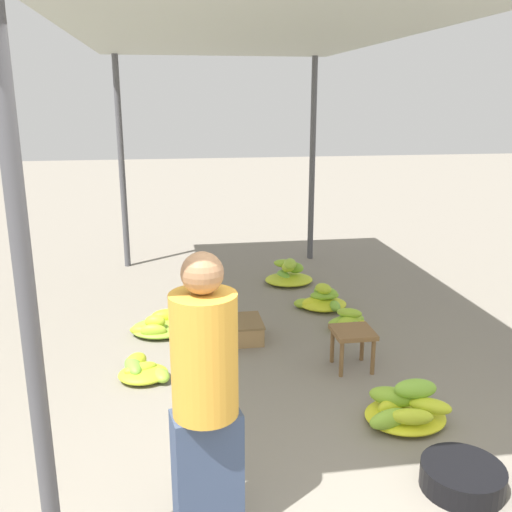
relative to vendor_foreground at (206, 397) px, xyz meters
name	(u,v)px	position (x,y,z in m)	size (l,w,h in m)	color
canopy_post_front_left	(28,314)	(-0.73, -0.23, 0.58)	(0.08, 0.08, 2.77)	#4C4C51
canopy_post_back_left	(122,165)	(-0.73, 5.19, 0.58)	(0.08, 0.08, 2.77)	#4C4C51
canopy_post_back_right	(312,162)	(1.85, 5.19, 0.58)	(0.08, 0.08, 2.77)	#4C4C51
canopy_tarp	(247,29)	(0.56, 2.48, 1.99)	(2.98, 5.82, 0.04)	#9EA399
vendor_foreground	(206,397)	(0.00, 0.00, 0.00)	(0.38, 0.38, 1.56)	#384766
stool	(353,337)	(1.36, 1.74, -0.52)	(0.34, 0.34, 0.35)	brown
basin_black	(462,477)	(1.51, 0.13, -0.73)	(0.49, 0.49, 0.15)	black
banana_pile_left_0	(142,370)	(-0.41, 1.83, -0.74)	(0.45, 0.45, 0.17)	#B0CB2D
banana_pile_left_1	(159,326)	(-0.28, 2.76, -0.74)	(0.61, 0.51, 0.22)	#B9CE2B
banana_pile_right_0	(322,301)	(1.48, 3.18, -0.72)	(0.59, 0.52, 0.28)	yellow
banana_pile_right_1	(289,274)	(1.31, 4.10, -0.70)	(0.60, 0.52, 0.32)	#ACC92D
banana_pile_right_2	(348,323)	(1.59, 2.55, -0.73)	(0.44, 0.40, 0.22)	#8EBD33
banana_pile_right_3	(405,410)	(1.45, 0.84, -0.70)	(0.64, 0.52, 0.34)	#CCD628
crate_near	(238,330)	(0.47, 2.49, -0.71)	(0.45, 0.45, 0.19)	#9E7A4C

